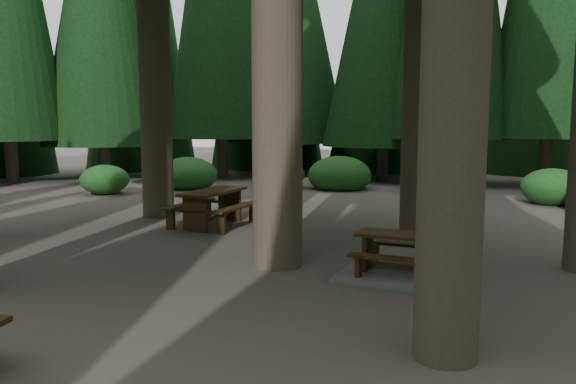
% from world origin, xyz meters
% --- Properties ---
extents(ground, '(80.00, 80.00, 0.00)m').
position_xyz_m(ground, '(0.00, 0.00, 0.00)').
color(ground, '#554D45').
rests_on(ground, ground).
extents(picnic_table_a, '(2.01, 1.66, 0.68)m').
position_xyz_m(picnic_table_a, '(2.94, 0.44, 0.22)').
color(picnic_table_a, gray).
rests_on(picnic_table_a, ground).
extents(picnic_table_b, '(1.62, 2.00, 0.85)m').
position_xyz_m(picnic_table_b, '(-2.16, 2.90, 0.56)').
color(picnic_table_b, '#351E0F').
rests_on(picnic_table_b, ground).
extents(shrub_ring, '(23.86, 24.64, 1.49)m').
position_xyz_m(shrub_ring, '(0.70, 0.75, 0.40)').
color(shrub_ring, '#215B1F').
rests_on(shrub_ring, ground).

